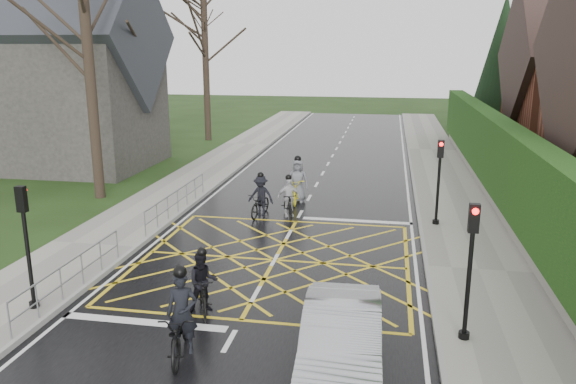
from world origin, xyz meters
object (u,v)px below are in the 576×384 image
(cyclist_back, at_px, (203,288))
(cyclist_front, at_px, (288,201))
(cyclist_mid, at_px, (261,200))
(cyclist_rear, at_px, (181,326))
(cyclist_lead, at_px, (297,186))
(car, at_px, (341,342))

(cyclist_back, bearing_deg, cyclist_front, 61.53)
(cyclist_back, bearing_deg, cyclist_mid, 69.05)
(cyclist_back, height_order, cyclist_front, cyclist_front)
(cyclist_mid, bearing_deg, cyclist_back, -78.40)
(cyclist_rear, relative_size, cyclist_front, 1.25)
(cyclist_lead, relative_size, car, 0.47)
(cyclist_rear, bearing_deg, cyclist_front, 75.60)
(cyclist_mid, bearing_deg, cyclist_lead, 71.69)
(cyclist_mid, xyz_separation_m, car, (4.04, -10.47, 0.10))
(cyclist_back, xyz_separation_m, cyclist_front, (0.64, 8.28, -0.01))
(cyclist_mid, height_order, car, cyclist_mid)
(cyclist_rear, height_order, cyclist_front, cyclist_rear)
(cyclist_front, relative_size, cyclist_lead, 0.83)
(cyclist_front, height_order, cyclist_lead, cyclist_lead)
(cyclist_rear, xyz_separation_m, cyclist_mid, (-0.65, 10.27, -0.02))
(cyclist_front, height_order, car, cyclist_front)
(cyclist_back, xyz_separation_m, car, (3.58, -2.18, 0.10))
(cyclist_rear, distance_m, cyclist_mid, 10.29)
(cyclist_back, relative_size, car, 0.39)
(cyclist_front, xyz_separation_m, car, (2.95, -10.46, 0.11))
(cyclist_rear, bearing_deg, cyclist_back, 83.89)
(cyclist_rear, height_order, cyclist_mid, cyclist_rear)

